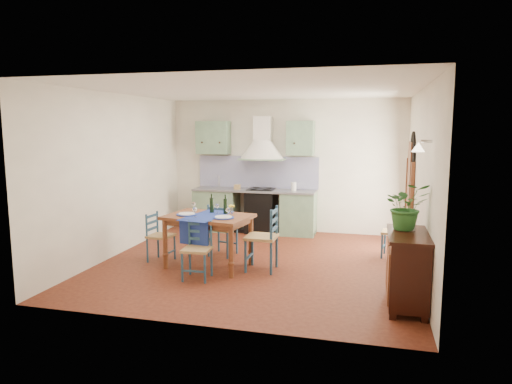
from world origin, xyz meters
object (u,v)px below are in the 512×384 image
potted_plant (407,206)px  chair_near (198,249)px  dining_table (208,221)px  sideboard (407,267)px

potted_plant → chair_near: bearing=176.9°
dining_table → potted_plant: size_ratio=2.39×
dining_table → sideboard: dining_table is taller
dining_table → potted_plant: (2.93, -0.74, 0.50)m
dining_table → potted_plant: 3.06m
chair_near → dining_table: bearing=94.2°
chair_near → sideboard: size_ratio=0.81×
dining_table → chair_near: bearing=-85.8°
dining_table → chair_near: (0.04, -0.59, -0.30)m
dining_table → potted_plant: bearing=-14.3°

